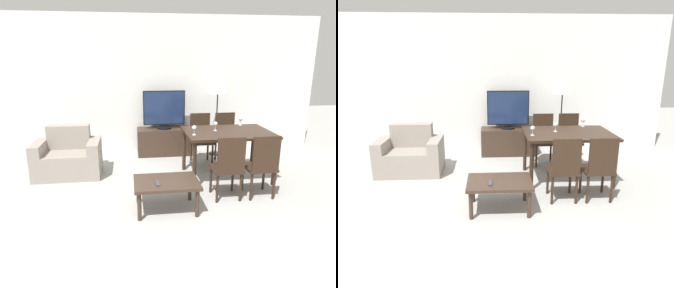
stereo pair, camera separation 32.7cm
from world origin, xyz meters
TOP-DOWN VIEW (x-y plane):
  - ground_plane at (0.00, 0.00)m, footprint 18.00×18.00m
  - wall_back at (0.00, 3.67)m, footprint 7.08×0.06m
  - armchair at (-1.40, 2.44)m, footprint 1.05×0.66m
  - tv_stand at (0.31, 3.37)m, footprint 1.07×0.46m
  - tv at (0.31, 3.36)m, footprint 0.82×0.29m
  - coffee_table at (0.06, 1.03)m, footprint 0.81×0.57m
  - dining_table at (1.16, 2.00)m, footprint 1.36×0.95m
  - dining_chair_near at (0.93, 1.22)m, footprint 0.40×0.40m
  - dining_chair_far at (1.40, 2.79)m, footprint 0.40×0.40m
  - dining_chair_near_right at (1.40, 1.22)m, footprint 0.40×0.40m
  - dining_chair_far_left at (0.93, 2.79)m, footprint 0.40×0.40m
  - floor_lamp at (1.34, 3.21)m, footprint 0.38×0.38m
  - remote_primary at (-0.05, 0.94)m, footprint 0.04×0.15m
  - wine_glass_left at (0.98, 2.06)m, footprint 0.07×0.07m
  - wine_glass_center at (1.52, 2.40)m, footprint 0.07×0.07m
  - wine_glass_right at (0.58, 1.84)m, footprint 0.07×0.07m

SIDE VIEW (x-z plane):
  - ground_plane at x=0.00m, z-range 0.00..0.00m
  - tv_stand at x=0.31m, z-range 0.00..0.53m
  - armchair at x=-1.40m, z-range -0.11..0.70m
  - coffee_table at x=0.06m, z-range 0.15..0.54m
  - remote_primary at x=-0.05m, z-range 0.40..0.42m
  - dining_chair_near at x=0.93m, z-range 0.04..0.95m
  - dining_chair_far at x=1.40m, z-range 0.04..0.95m
  - dining_chair_near_right at x=1.40m, z-range 0.04..0.95m
  - dining_chair_far_left at x=0.93m, z-range 0.04..0.95m
  - dining_table at x=1.16m, z-range 0.30..1.07m
  - wine_glass_left at x=0.98m, z-range 0.80..0.95m
  - wine_glass_center at x=1.52m, z-range 0.80..0.95m
  - wine_glass_right at x=0.58m, z-range 0.80..0.95m
  - tv at x=0.31m, z-range 0.53..1.28m
  - floor_lamp at x=1.34m, z-range 0.57..2.12m
  - wall_back at x=0.00m, z-range 0.00..2.70m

